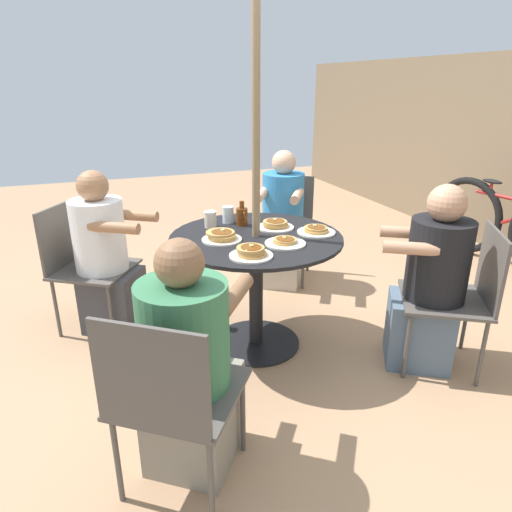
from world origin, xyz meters
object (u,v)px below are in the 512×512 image
Objects in this scene: diner_south at (106,260)px; syrup_bottle at (242,216)px; coffee_cup at (210,219)px; patio_table at (256,263)px; patio_chair_west at (170,393)px; pancake_plate_b at (275,225)px; patio_chair_south at (82,259)px; pancake_plate_c at (251,253)px; diner_north at (430,287)px; pancake_plate_e at (285,242)px; pancake_plate_d at (316,231)px; diner_west at (189,369)px; patio_chair_north at (462,291)px; drinking_glass_a at (228,215)px; pancake_plate_a at (222,237)px; bicycle at (506,225)px; diner_east at (282,225)px; patio_chair_east at (285,221)px.

syrup_bottle is at bearing 102.59° from diner_south.
syrup_bottle is 1.52× the size of coffee_cup.
patio_chair_west is at bearing -36.39° from patio_table.
syrup_bottle is at bearing -127.98° from pancake_plate_b.
coffee_cup is at bearing -112.95° from pancake_plate_b.
pancake_plate_c is at bearing 74.57° from patio_chair_south.
diner_north is 4.71× the size of pancake_plate_e.
pancake_plate_d is at bearing 49.37° from syrup_bottle.
patio_chair_south is 8.22× the size of coffee_cup.
patio_chair_south is 3.67× the size of pancake_plate_c.
patio_chair_west is 0.80× the size of diner_west.
pancake_plate_b is at bearing 67.05° from coffee_cup.
patio_chair_north is 3.67× the size of pancake_plate_d.
drinking_glass_a reaches higher than patio_table.
pancake_plate_e is (-0.12, 0.25, -0.01)m from pancake_plate_c.
pancake_plate_c is 0.65m from drinking_glass_a.
coffee_cup is at bearing 178.59° from pancake_plate_a.
patio_table is at bearing 90.00° from diner_west.
pancake_plate_e is at bearing 33.93° from coffee_cup.
pancake_plate_c is 0.28m from pancake_plate_e.
diner_north is at bearing 64.00° from pancake_plate_a.
syrup_bottle is (-0.25, 0.21, 0.04)m from pancake_plate_a.
pancake_plate_a is at bearing 83.06° from patio_chair_south.
bicycle is (-0.59, 2.30, -0.38)m from pancake_plate_d.
patio_chair_west is at bearing -30.31° from syrup_bottle.
patio_chair_north is 3.67× the size of pancake_plate_e.
patio_chair_north is at bearing 74.89° from pancake_plate_c.
diner_south is at bearing 44.88° from diner_east.
patio_chair_north is 1.00× the size of patio_chair_south.
syrup_bottle is at bearing -94.45° from bicycle.
patio_chair_south is 1.34m from pancake_plate_c.
pancake_plate_e is (0.86, 1.12, 0.27)m from patio_chair_south.
diner_east is at bearing 157.10° from pancake_plate_e.
pancake_plate_c is 1.00× the size of pancake_plate_e.
patio_table is at bearing -101.99° from pancake_plate_d.
patio_chair_north is at bearing 49.69° from syrup_bottle.
pancake_plate_a is 0.32m from pancake_plate_c.
patio_chair_east is 1.05m from drinking_glass_a.
diner_south is 4.70× the size of pancake_plate_b.
bicycle is (0.51, 2.01, -0.11)m from patio_chair_east.
patio_chair_south is 7.98× the size of drinking_glass_a.
patio_table is at bearing 1.60° from syrup_bottle.
patio_chair_east is 3.67× the size of pancake_plate_c.
pancake_plate_b is (-0.74, -0.86, 0.28)m from patio_chair_north.
syrup_bottle is at bearing 38.77° from drinking_glass_a.
pancake_plate_b is 0.27m from pancake_plate_d.
diner_west is 0.75m from pancake_plate_c.
patio_chair_south is at bearing 89.42° from diner_north.
diner_north is 1.23m from syrup_bottle.
patio_chair_east reaches higher than patio_table.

